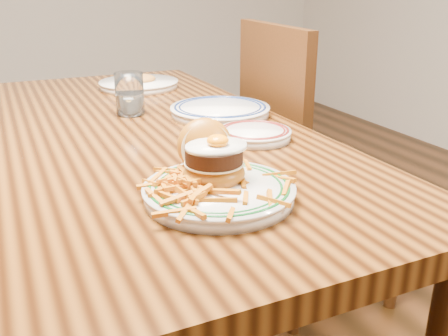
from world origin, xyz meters
name	(u,v)px	position (x,y,z in m)	size (l,w,h in m)	color
table	(132,161)	(0.00, 0.00, 0.66)	(0.85, 1.60, 0.75)	black
chair_right	(304,161)	(0.63, 0.11, 0.53)	(0.49, 0.49, 0.99)	#3B1C0C
main_plate	(217,178)	(0.03, -0.49, 0.79)	(0.27, 0.28, 0.13)	silver
side_plate	(254,133)	(0.25, -0.22, 0.77)	(0.18, 0.18, 0.03)	silver
rear_plate	(220,110)	(0.27, 0.02, 0.77)	(0.28, 0.28, 0.03)	silver
water_glass	(130,96)	(0.04, 0.14, 0.80)	(0.08, 0.08, 0.12)	white
far_plate	(139,84)	(0.16, 0.49, 0.77)	(0.28, 0.28, 0.05)	silver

